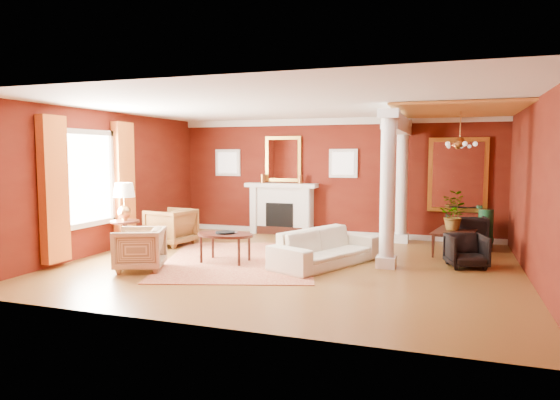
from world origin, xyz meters
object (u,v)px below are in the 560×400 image
at_px(sofa, 325,242).
at_px(dining_table, 457,235).
at_px(armchair_stripe, 140,247).
at_px(side_table, 124,206).
at_px(armchair_leopard, 171,225).
at_px(coffee_table, 225,236).

xyz_separation_m(sofa, dining_table, (2.28, 1.90, -0.05)).
height_order(sofa, armchair_stripe, sofa).
bearing_deg(side_table, sofa, 3.58).
bearing_deg(armchair_stripe, dining_table, 99.72).
distance_m(armchair_leopard, coffee_table, 2.27).
bearing_deg(side_table, coffee_table, -2.94).
bearing_deg(dining_table, armchair_stripe, 132.14).
relative_size(sofa, armchair_stripe, 2.71).
bearing_deg(sofa, armchair_stripe, 140.42).
xyz_separation_m(armchair_stripe, side_table, (-1.15, 1.17, 0.56)).
xyz_separation_m(coffee_table, dining_table, (4.10, 2.27, -0.12)).
relative_size(coffee_table, side_table, 0.75).
height_order(armchair_stripe, side_table, side_table).
xyz_separation_m(armchair_leopard, coffee_table, (1.91, -1.23, 0.05)).
relative_size(side_table, dining_table, 1.05).
relative_size(sofa, armchair_leopard, 2.46).
bearing_deg(coffee_table, sofa, 11.65).
bearing_deg(dining_table, side_table, 118.42).
relative_size(sofa, side_table, 1.54).
distance_m(coffee_table, side_table, 2.35).
height_order(armchair_leopard, armchair_stripe, armchair_leopard).
bearing_deg(armchair_stripe, sofa, 93.02).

